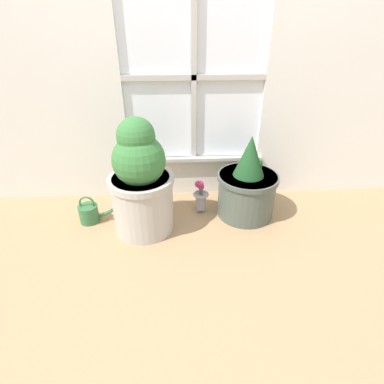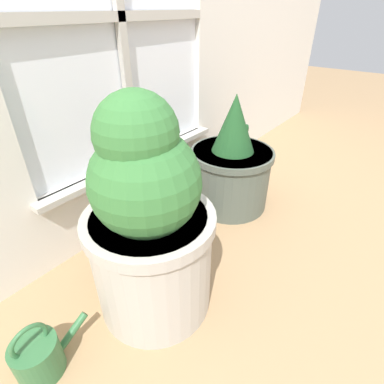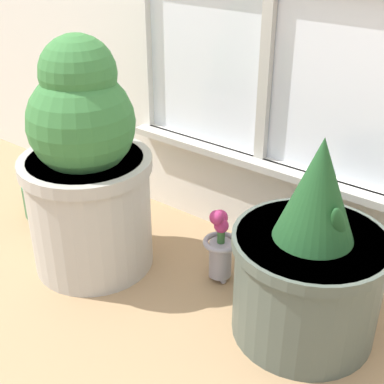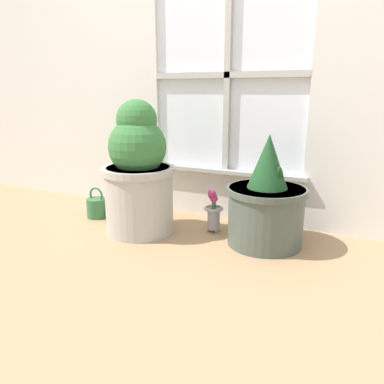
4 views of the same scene
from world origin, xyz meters
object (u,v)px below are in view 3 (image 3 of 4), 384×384
object	(u,v)px
potted_plant_right	(309,265)
watering_can	(41,199)
flower_vase	(220,246)
potted_plant_left	(86,169)

from	to	relation	value
potted_plant_right	watering_can	xyz separation A→B (m)	(-1.10, -0.04, -0.16)
potted_plant_right	flower_vase	bearing A→B (deg)	171.51
watering_can	potted_plant_left	bearing A→B (deg)	-12.75
potted_plant_left	potted_plant_right	size ratio (longest dim) A/B	1.28
potted_plant_right	watering_can	distance (m)	1.11
flower_vase	potted_plant_left	bearing A→B (deg)	-155.65
potted_plant_left	watering_can	distance (m)	0.49
potted_plant_left	watering_can	size ratio (longest dim) A/B	3.21
potted_plant_right	watering_can	size ratio (longest dim) A/B	2.50
flower_vase	watering_can	distance (m)	0.79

